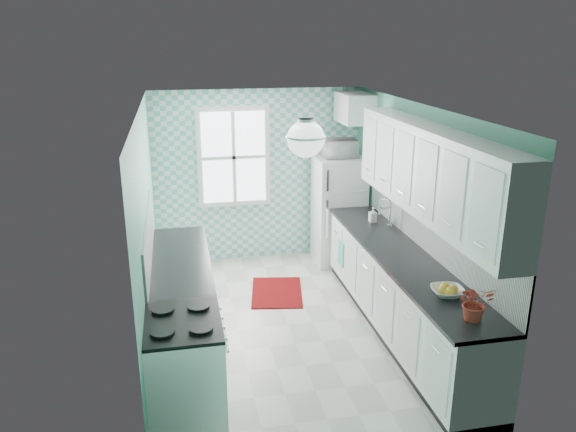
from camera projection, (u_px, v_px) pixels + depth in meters
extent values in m
cube|color=silver|center=(288.00, 326.00, 6.52)|extent=(3.00, 4.40, 0.02)
cube|color=white|center=(288.00, 107.00, 5.75)|extent=(3.00, 4.40, 0.02)
cube|color=#58A98E|center=(258.00, 176.00, 8.19)|extent=(3.00, 0.02, 2.50)
cube|color=#58A98E|center=(349.00, 319.00, 4.08)|extent=(3.00, 0.02, 2.50)
cube|color=#58A98E|center=(146.00, 233.00, 5.85)|extent=(0.02, 4.40, 2.50)
cube|color=#58A98E|center=(417.00, 215.00, 6.42)|extent=(0.02, 4.40, 2.50)
cube|color=#66C1B8|center=(258.00, 176.00, 8.17)|extent=(3.00, 0.01, 2.50)
cube|color=white|center=(234.00, 157.00, 7.99)|extent=(1.04, 0.05, 1.44)
cube|color=white|center=(234.00, 157.00, 7.97)|extent=(0.90, 0.02, 1.30)
cube|color=white|center=(430.00, 231.00, 6.06)|extent=(0.02, 3.60, 0.51)
cube|color=white|center=(149.00, 240.00, 5.80)|extent=(0.02, 2.15, 0.51)
cube|color=white|center=(430.00, 172.00, 5.63)|extent=(0.33, 3.20, 0.90)
cube|color=white|center=(353.00, 108.00, 7.78)|extent=(0.40, 0.74, 0.40)
cylinder|color=silver|center=(306.00, 121.00, 5.01)|extent=(0.14, 0.14, 0.04)
cylinder|color=silver|center=(306.00, 129.00, 5.03)|extent=(0.02, 0.02, 0.12)
sphere|color=white|center=(306.00, 139.00, 5.06)|extent=(0.34, 0.34, 0.34)
cube|color=white|center=(401.00, 296.00, 6.24)|extent=(0.60, 3.60, 0.90)
cube|color=black|center=(402.00, 256.00, 6.09)|extent=(0.63, 3.60, 0.04)
cube|color=white|center=(181.00, 302.00, 6.08)|extent=(0.60, 2.15, 0.90)
cube|color=black|center=(180.00, 262.00, 5.94)|extent=(0.63, 2.15, 0.04)
cube|color=silver|center=(338.00, 210.00, 8.14)|extent=(0.68, 0.64, 1.56)
cube|color=silver|center=(346.00, 192.00, 7.73)|extent=(0.67, 0.01, 0.02)
cube|color=silver|center=(328.00, 180.00, 7.60)|extent=(0.03, 0.03, 0.30)
cube|color=silver|center=(327.00, 219.00, 7.77)|extent=(0.03, 0.03, 0.54)
cube|color=white|center=(185.00, 373.00, 4.73)|extent=(0.64, 0.81, 0.97)
cube|color=black|center=(181.00, 322.00, 4.58)|extent=(0.64, 0.81, 0.03)
cube|color=black|center=(223.00, 362.00, 4.78)|extent=(0.01, 0.54, 0.32)
cube|color=silver|center=(376.00, 231.00, 6.88)|extent=(0.46, 0.39, 0.12)
cylinder|color=silver|center=(390.00, 215.00, 6.85)|extent=(0.02, 0.02, 0.30)
torus|color=silver|center=(386.00, 200.00, 6.78)|extent=(0.16, 0.02, 0.16)
cube|color=maroon|center=(277.00, 292.00, 7.33)|extent=(0.79, 1.02, 0.01)
cube|color=#59BABA|center=(341.00, 253.00, 7.36)|extent=(0.03, 0.22, 0.33)
imported|color=silver|center=(447.00, 292.00, 5.13)|extent=(0.34, 0.34, 0.07)
imported|color=#A91213|center=(475.00, 303.00, 4.65)|extent=(0.32, 0.28, 0.32)
imported|color=#97B1BA|center=(373.00, 215.00, 7.12)|extent=(0.09, 0.09, 0.19)
imported|color=white|center=(340.00, 148.00, 7.86)|extent=(0.48, 0.33, 0.26)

